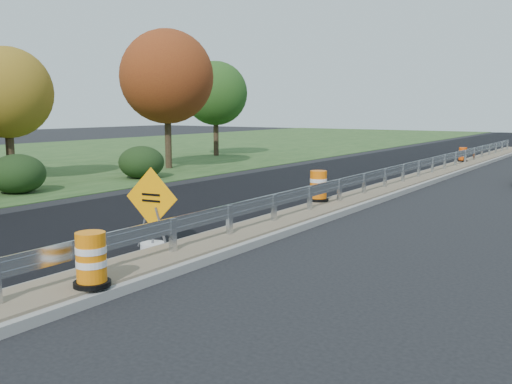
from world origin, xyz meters
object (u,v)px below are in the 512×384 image
Objects in this scene: barrel_median_far at (463,155)px; caution_sign at (152,229)px; barrel_median_near at (91,260)px; barrel_median_mid at (318,186)px.

caution_sign is at bearing -91.87° from barrel_median_far.
caution_sign is at bearing 117.09° from barrel_median_near.
barrel_median_mid is 1.24× the size of barrel_median_far.
barrel_median_far is at bearing 89.15° from barrel_median_mid.
barrel_median_near is 0.94× the size of barrel_median_mid.
barrel_median_near is at bearing -71.29° from caution_sign.
caution_sign is 1.92× the size of barrel_median_mid.
barrel_median_mid is at bearing -90.85° from barrel_median_far.
caution_sign is 7.10m from barrel_median_mid.
caution_sign is at bearing -94.33° from barrel_median_mid.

